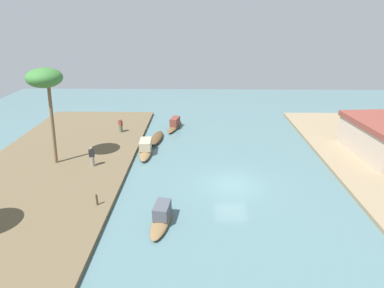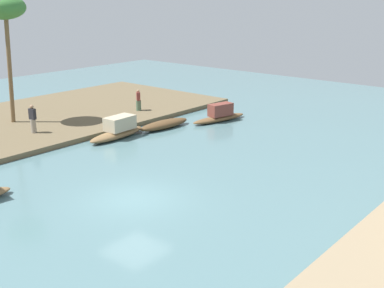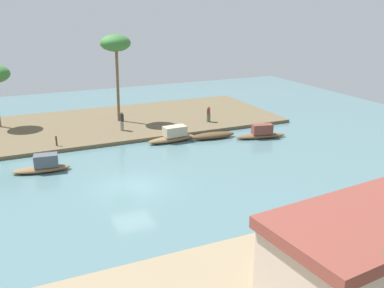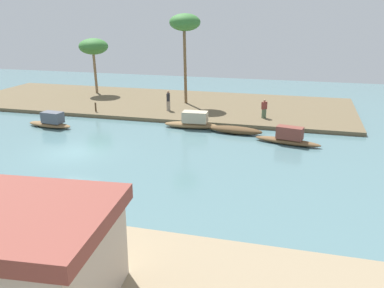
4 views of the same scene
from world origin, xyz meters
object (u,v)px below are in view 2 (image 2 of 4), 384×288
sampan_foreground (220,115)px  person_by_mooring (33,120)px  sampan_with_tall_canopy (164,124)px  person_on_near_bank (138,101)px  palm_tree_left_near (3,10)px  sampan_midstream (118,130)px

sampan_foreground → person_by_mooring: 12.42m
person_by_mooring → sampan_with_tall_canopy: bearing=-134.1°
person_on_near_bank → palm_tree_left_near: palm_tree_left_near is taller
sampan_with_tall_canopy → person_by_mooring: 8.27m
sampan_foreground → person_on_near_bank: bearing=-56.4°
person_on_near_bank → sampan_with_tall_canopy: bearing=-164.4°
sampan_midstream → person_by_mooring: (3.32, -4.03, 0.60)m
person_by_mooring → palm_tree_left_near: 7.24m
person_by_mooring → sampan_midstream: bearing=-150.0°
sampan_midstream → palm_tree_left_near: bearing=-72.6°
sampan_foreground → person_by_mooring: person_by_mooring is taller
sampan_midstream → person_on_near_bank: (-5.10, -3.49, 0.46)m
sampan_with_tall_canopy → person_by_mooring: person_by_mooring is taller
sampan_midstream → palm_tree_left_near: 10.46m
palm_tree_left_near → sampan_with_tall_canopy: bearing=127.9°
sampan_foreground → sampan_midstream: bearing=-5.0°
sampan_midstream → sampan_foreground: (-7.35, 2.29, -0.06)m
sampan_midstream → sampan_foreground: size_ratio=0.94×
sampan_foreground → palm_tree_left_near: 15.56m
person_by_mooring → palm_tree_left_near: palm_tree_left_near is taller
sampan_midstream → person_on_near_bank: person_on_near_bank is taller
sampan_midstream → sampan_with_tall_canopy: size_ratio=1.05×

